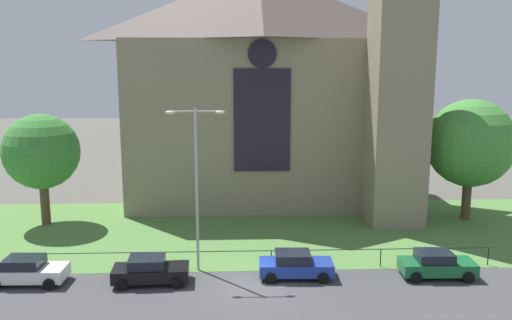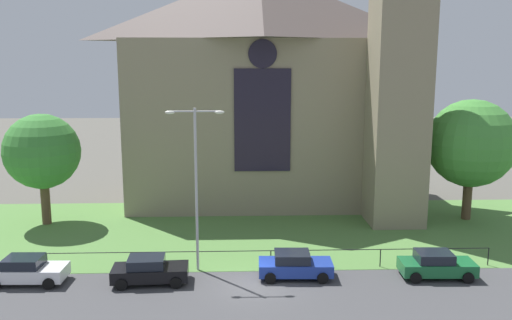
% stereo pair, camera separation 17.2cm
% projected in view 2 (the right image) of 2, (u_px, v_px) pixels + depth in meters
% --- Properties ---
extents(ground, '(160.00, 160.00, 0.00)m').
position_uv_depth(ground, '(249.00, 230.00, 39.77)').
color(ground, '#56544C').
extents(road_asphalt, '(120.00, 8.00, 0.01)m').
position_uv_depth(road_asphalt, '(254.00, 301.00, 27.97)').
color(road_asphalt, '#424244').
rests_on(road_asphalt, ground).
extents(grass_verge, '(120.00, 20.00, 0.01)m').
position_uv_depth(grass_verge, '(249.00, 239.00, 37.80)').
color(grass_verge, '#517F3D').
rests_on(grass_verge, ground).
extents(church_building, '(23.20, 16.20, 26.00)m').
position_uv_depth(church_building, '(268.00, 84.00, 46.81)').
color(church_building, gray).
rests_on(church_building, ground).
extents(iron_railing, '(26.58, 0.07, 1.13)m').
position_uv_depth(iron_railing, '(271.00, 253.00, 32.26)').
color(iron_railing, black).
rests_on(iron_railing, ground).
extents(tree_left_far, '(5.63, 5.63, 8.43)m').
position_uv_depth(tree_left_far, '(42.00, 152.00, 40.31)').
color(tree_left_far, brown).
rests_on(tree_left_far, ground).
extents(tree_right_far, '(6.76, 6.76, 9.41)m').
position_uv_depth(tree_right_far, '(471.00, 143.00, 41.49)').
color(tree_right_far, brown).
rests_on(tree_right_far, ground).
extents(streetlamp_near, '(3.37, 0.26, 9.66)m').
position_uv_depth(streetlamp_near, '(196.00, 171.00, 31.10)').
color(streetlamp_near, '#B2B2B7').
rests_on(streetlamp_near, ground).
extents(parked_car_white, '(4.25, 2.12, 1.51)m').
position_uv_depth(parked_car_white, '(27.00, 270.00, 30.17)').
color(parked_car_white, silver).
rests_on(parked_car_white, ground).
extents(parked_car_black, '(4.28, 2.19, 1.51)m').
position_uv_depth(parked_car_black, '(149.00, 270.00, 30.17)').
color(parked_car_black, black).
rests_on(parked_car_black, ground).
extents(parked_car_blue, '(4.26, 2.14, 1.51)m').
position_uv_depth(parked_car_blue, '(295.00, 265.00, 30.94)').
color(parked_car_blue, '#1E3899').
rests_on(parked_car_blue, ground).
extents(parked_car_green, '(4.26, 2.14, 1.51)m').
position_uv_depth(parked_car_green, '(436.00, 265.00, 30.98)').
color(parked_car_green, '#196033').
rests_on(parked_car_green, ground).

